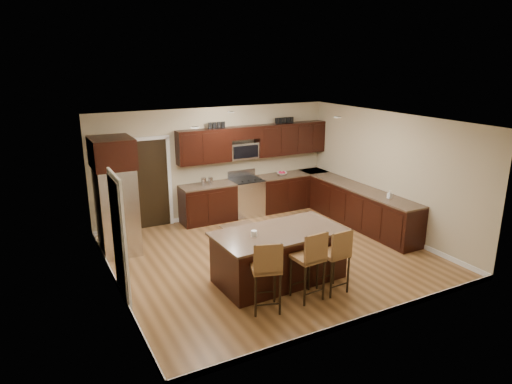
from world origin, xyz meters
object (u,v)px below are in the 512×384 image
stool_right (336,254)px  refrigerator (116,195)px  stool_mid (311,258)px  island (279,257)px  stool_left (267,268)px  range (246,197)px

stool_right → refrigerator: bearing=126.7°
stool_mid → refrigerator: refrigerator is taller
island → stool_right: size_ratio=2.06×
island → refrigerator: size_ratio=0.99×
stool_mid → stool_right: size_ratio=1.05×
island → refrigerator: refrigerator is taller
stool_mid → stool_right: (0.52, 0.00, -0.04)m
stool_mid → island: bearing=91.3°
stool_left → stool_mid: size_ratio=0.99×
range → island: size_ratio=0.48×
island → stool_mid: size_ratio=1.96×
range → island: bearing=-107.1°
island → stool_left: (-0.73, -0.85, 0.31)m
stool_right → stool_left: bearing=176.9°
island → stool_mid: stool_mid is taller
island → stool_right: stool_right is taller
refrigerator → stool_right: bearing=-50.2°
island → stool_mid: (0.08, -0.85, 0.31)m
island → stool_left: bearing=-133.0°
island → stool_right: (0.59, -0.85, 0.28)m
island → stool_mid: bearing=-87.2°
refrigerator → stool_left: bearing=-65.9°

